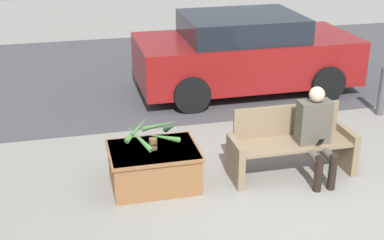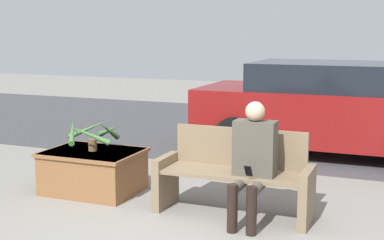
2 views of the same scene
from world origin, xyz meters
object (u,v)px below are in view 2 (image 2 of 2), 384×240
Objects in this scene: planter_box at (93,170)px; potted_plant at (93,133)px; bench at (234,175)px; parked_car at (327,108)px; person_seated at (253,157)px.

planter_box is 0.45m from potted_plant.
potted_plant reaches higher than bench.
parked_car is at bearing 54.51° from potted_plant.
planter_box is at bearing 172.16° from person_seated.
potted_plant is (-2.04, 0.29, 0.05)m from person_seated.
planter_box is at bearing -125.56° from parked_car.
bench is 1.82m from planter_box.
planter_box is 1.57× the size of potted_plant.
potted_plant is at bearing 171.88° from person_seated.
potted_plant is (0.01, 0.01, 0.45)m from planter_box.
potted_plant is at bearing 37.10° from planter_box.
person_seated is at bearing -37.01° from bench.
person_seated is at bearing -7.84° from planter_box.
bench reaches higher than planter_box.
bench is 3.35m from parked_car.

